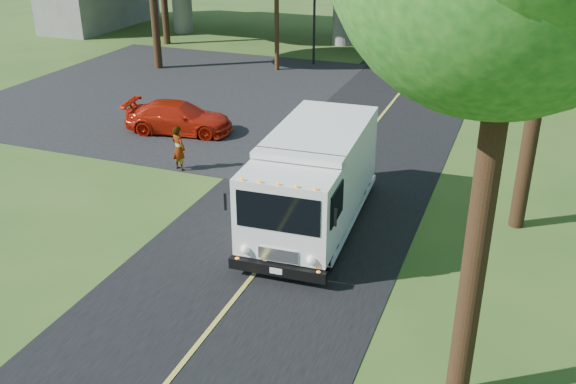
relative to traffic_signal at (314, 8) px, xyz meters
The scene contains 8 objects.
ground 26.87m from the traffic_signal, 77.01° to the right, with size 120.00×120.00×0.00m, color #2F521D.
road 17.38m from the traffic_signal, 69.44° to the right, with size 7.00×90.00×0.02m, color black.
parking_lot 9.96m from the traffic_signal, 122.01° to the right, with size 16.00×18.00×0.01m, color black.
lane_line 17.38m from the traffic_signal, 69.44° to the right, with size 0.12×90.00×0.01m, color gold.
traffic_signal is the anchor object (origin of this frame).
step_van 20.30m from the traffic_signal, 71.21° to the right, with size 2.89×6.98×2.88m.
red_sedan 13.58m from the traffic_signal, 95.85° to the right, with size 1.80×4.44×1.29m, color #B21B0A.
pedestrian 17.00m from the traffic_signal, 87.71° to the right, with size 0.60×0.39×1.64m, color gray.
Camera 1 is at (5.90, -9.31, 8.94)m, focal length 40.00 mm.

